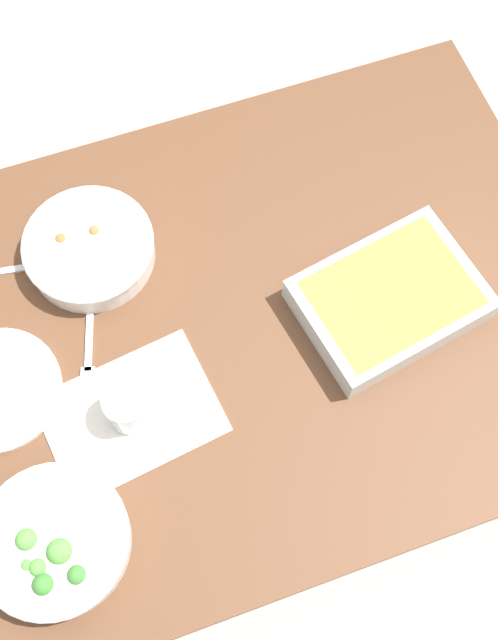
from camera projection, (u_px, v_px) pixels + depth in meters
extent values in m
plane|color=#B2A899|center=(249.00, 427.00, 2.04)|extent=(6.00, 6.00, 0.00)
cube|color=brown|center=(249.00, 324.00, 1.38)|extent=(1.20, 0.90, 0.04)
cylinder|color=brown|center=(402.00, 176.00, 1.93)|extent=(0.06, 0.06, 0.70)
cube|color=silver|center=(131.00, 414.00, 1.29)|extent=(0.30, 0.23, 0.00)
cylinder|color=silver|center=(90.00, 249.00, 1.38)|extent=(0.23, 0.23, 0.05)
torus|color=silver|center=(87.00, 243.00, 1.36)|extent=(0.23, 0.23, 0.01)
cylinder|color=olive|center=(90.00, 249.00, 1.38)|extent=(0.19, 0.19, 0.03)
sphere|color=#C66633|center=(61.00, 240.00, 1.37)|extent=(0.02, 0.02, 0.02)
sphere|color=olive|center=(95.00, 232.00, 1.37)|extent=(0.02, 0.02, 0.02)
sphere|color=silver|center=(80.00, 229.00, 1.38)|extent=(0.01, 0.01, 0.01)
sphere|color=olive|center=(99.00, 246.00, 1.36)|extent=(0.01, 0.01, 0.01)
cylinder|color=silver|center=(55.00, 541.00, 1.19)|extent=(0.23, 0.23, 0.05)
torus|color=silver|center=(52.00, 540.00, 1.17)|extent=(0.24, 0.24, 0.01)
cylinder|color=#8CB272|center=(54.00, 541.00, 1.19)|extent=(0.19, 0.19, 0.02)
sphere|color=#569E42|center=(60.00, 551.00, 1.17)|extent=(0.04, 0.04, 0.04)
sphere|color=#569E42|center=(27.00, 565.00, 1.16)|extent=(0.02, 0.02, 0.02)
sphere|color=#569E42|center=(27.00, 540.00, 1.17)|extent=(0.03, 0.03, 0.03)
sphere|color=#569E42|center=(38.00, 568.00, 1.16)|extent=(0.03, 0.03, 0.03)
sphere|color=#3D7A33|center=(43.00, 585.00, 1.15)|extent=(0.03, 0.03, 0.03)
sphere|color=#3D7A33|center=(77.00, 575.00, 1.15)|extent=(0.03, 0.03, 0.03)
cube|color=silver|center=(389.00, 300.00, 1.34)|extent=(0.33, 0.27, 0.06)
cube|color=gold|center=(391.00, 297.00, 1.33)|extent=(0.29, 0.24, 0.04)
cylinder|color=#B2BCC6|center=(127.00, 408.00, 1.26)|extent=(0.07, 0.07, 0.08)
cylinder|color=black|center=(129.00, 410.00, 1.27)|extent=(0.06, 0.06, 0.05)
cube|color=silver|center=(2.00, 272.00, 1.39)|extent=(0.14, 0.03, 0.01)
ellipsoid|color=silver|center=(49.00, 263.00, 1.40)|extent=(0.04, 0.03, 0.01)
cube|color=silver|center=(58.00, 543.00, 1.21)|extent=(0.09, 0.12, 0.01)
ellipsoid|color=silver|center=(17.00, 511.00, 1.23)|extent=(0.04, 0.05, 0.01)
cube|color=silver|center=(90.00, 333.00, 1.35)|extent=(0.05, 0.14, 0.01)
cube|color=silver|center=(88.00, 380.00, 1.32)|extent=(0.04, 0.05, 0.01)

